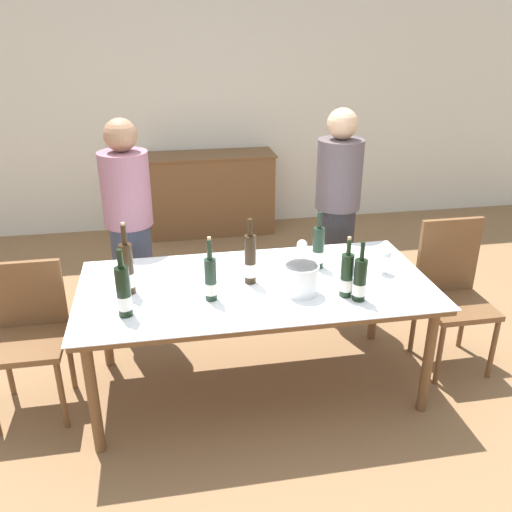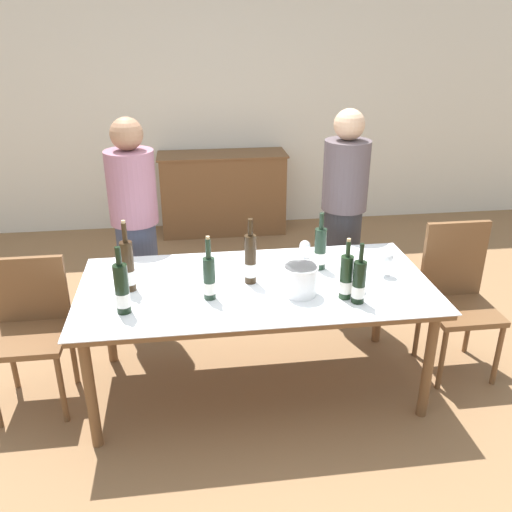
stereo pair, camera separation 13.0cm
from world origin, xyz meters
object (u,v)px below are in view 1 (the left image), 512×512
at_px(wine_glass_2, 302,246).
at_px(wine_glass_0, 355,271).
at_px(chair_left_end, 28,327).
at_px(wine_bottle_2, 318,248).
at_px(person_guest_left, 337,217).
at_px(wine_bottle_4, 360,281).
at_px(sideboard_cabinet, 211,194).
at_px(ice_bucket, 301,278).
at_px(wine_bottle_6, 250,260).
at_px(wine_glass_1, 384,256).
at_px(wine_bottle_5, 211,279).
at_px(chair_right_end, 452,285).
at_px(wine_bottle_1, 347,276).
at_px(dining_table, 256,293).
at_px(wine_bottle_3, 127,270).
at_px(wine_bottle_0, 124,293).
at_px(person_host, 130,233).

bearing_deg(wine_glass_2, wine_glass_0, -67.73).
height_order(wine_glass_2, chair_left_end, chair_left_end).
distance_m(wine_bottle_2, person_guest_left, 0.77).
relative_size(wine_bottle_4, person_guest_left, 0.22).
distance_m(sideboard_cabinet, ice_bucket, 2.96).
distance_m(wine_bottle_6, chair_left_end, 1.34).
bearing_deg(wine_glass_1, ice_bucket, -163.47).
relative_size(wine_bottle_5, chair_right_end, 0.38).
distance_m(wine_bottle_4, wine_glass_1, 0.40).
bearing_deg(wine_bottle_1, wine_bottle_4, -47.78).
bearing_deg(wine_glass_0, person_guest_left, 77.92).
xyz_separation_m(chair_left_end, chair_right_end, (2.65, 0.01, 0.03)).
bearing_deg(chair_right_end, wine_bottle_2, 175.47).
distance_m(wine_bottle_1, wine_glass_2, 0.56).
height_order(dining_table, wine_bottle_3, wine_bottle_3).
relative_size(dining_table, person_guest_left, 1.29).
relative_size(wine_bottle_2, wine_bottle_4, 1.04).
bearing_deg(wine_bottle_0, wine_bottle_3, 87.53).
xyz_separation_m(wine_bottle_5, chair_left_end, (-1.05, 0.22, -0.33)).
bearing_deg(ice_bucket, wine_glass_2, 74.75).
relative_size(ice_bucket, wine_bottle_3, 0.47).
bearing_deg(wine_bottle_1, ice_bucket, 162.68).
height_order(wine_bottle_1, wine_bottle_6, wine_bottle_6).
xyz_separation_m(wine_glass_2, person_host, (-1.10, 0.48, -0.02)).
xyz_separation_m(wine_bottle_5, wine_bottle_6, (0.25, 0.17, 0.02)).
bearing_deg(wine_bottle_2, wine_bottle_5, -156.49).
relative_size(wine_bottle_2, person_host, 0.23).
height_order(ice_bucket, person_host, person_host).
bearing_deg(wine_bottle_4, wine_bottle_2, 102.89).
bearing_deg(wine_bottle_1, wine_glass_1, 36.84).
bearing_deg(dining_table, wine_bottle_5, -153.33).
height_order(wine_bottle_4, chair_right_end, wine_bottle_4).
bearing_deg(wine_bottle_6, person_host, 132.65).
bearing_deg(dining_table, wine_bottle_6, 136.16).
bearing_deg(wine_bottle_2, wine_bottle_6, -163.17).
bearing_deg(wine_glass_0, person_host, 143.75).
xyz_separation_m(dining_table, wine_bottle_6, (-0.03, 0.03, 0.20)).
bearing_deg(sideboard_cabinet, wine_glass_2, -81.93).
height_order(wine_bottle_0, chair_right_end, wine_bottle_0).
height_order(wine_bottle_1, wine_bottle_5, wine_bottle_5).
distance_m(wine_bottle_1, wine_bottle_2, 0.40).
xyz_separation_m(sideboard_cabinet, chair_left_end, (-1.34, -2.69, 0.09)).
distance_m(wine_bottle_0, chair_left_end, 0.75).
xyz_separation_m(dining_table, wine_glass_0, (0.55, -0.15, 0.17)).
bearing_deg(wine_glass_0, wine_bottle_0, -176.12).
bearing_deg(person_guest_left, wine_glass_2, -127.59).
bearing_deg(wine_bottle_2, sideboard_cabinet, 98.88).
relative_size(ice_bucket, wine_bottle_2, 0.55).
relative_size(wine_bottle_0, wine_bottle_1, 1.06).
distance_m(ice_bucket, chair_right_end, 1.15).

